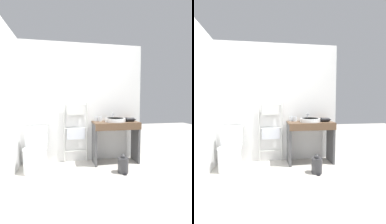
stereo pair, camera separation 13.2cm
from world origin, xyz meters
TOP-DOWN VIEW (x-y plane):
  - ground_plane at (0.00, 0.00)m, footprint 12.00×12.00m
  - wall_back at (0.00, 1.38)m, footprint 2.57×0.12m
  - wall_side at (-1.23, 0.66)m, footprint 0.12×1.97m
  - toilet at (-0.84, 0.99)m, footprint 0.41×0.54m
  - towel_radiator at (-0.11, 1.27)m, footprint 0.48×0.06m
  - vanity_counter at (0.67, 1.08)m, footprint 0.89×0.45m
  - sink_basin at (0.66, 1.09)m, footprint 0.40×0.40m
  - faucet at (0.66, 1.27)m, footprint 0.02×0.10m
  - cup_near_wall at (0.30, 1.24)m, footprint 0.07×0.07m
  - cup_near_edge at (0.38, 1.20)m, footprint 0.07×0.07m
  - hair_dryer at (0.96, 1.07)m, footprint 0.21×0.19m
  - trash_bin at (0.65, 0.59)m, footprint 0.18×0.21m
  - bath_mat at (-0.75, 0.31)m, footprint 0.56×0.36m

SIDE VIEW (x-z plane):
  - ground_plane at x=0.00m, z-range 0.00..0.00m
  - bath_mat at x=-0.75m, z-range 0.00..0.01m
  - trash_bin at x=0.65m, z-range -0.02..0.30m
  - toilet at x=-0.84m, z-range -0.08..0.69m
  - vanity_counter at x=0.67m, z-range 0.14..0.96m
  - towel_radiator at x=-0.11m, z-range 0.16..1.35m
  - sink_basin at x=0.66m, z-range 0.82..0.90m
  - hair_dryer at x=0.96m, z-range 0.82..0.90m
  - cup_near_wall at x=0.30m, z-range 0.82..0.92m
  - cup_near_edge at x=0.38m, z-range 0.82..0.92m
  - faucet at x=0.66m, z-range 0.84..0.99m
  - wall_back at x=0.00m, z-range 0.00..2.38m
  - wall_side at x=-1.23m, z-range 0.00..2.38m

